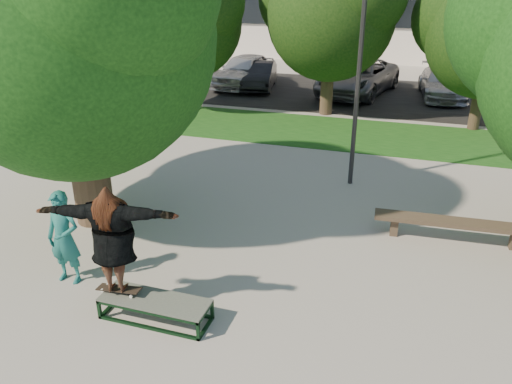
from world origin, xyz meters
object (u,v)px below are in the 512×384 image
(lamppost, at_px, (360,64))
(grind_box, at_px, (156,309))
(car_grey, at_px, (358,77))
(bench, at_px, (454,224))
(tree_left, at_px, (67,15))
(car_silver_a, at_px, (244,70))
(car_dark, at_px, (259,76))
(car_silver_b, at_px, (443,83))
(bystander, at_px, (64,238))

(lamppost, height_order, grind_box, lamppost)
(car_grey, bearing_deg, lamppost, -71.33)
(bench, xyz_separation_m, car_grey, (-3.80, 13.59, 0.37))
(tree_left, bearing_deg, car_silver_a, 96.02)
(tree_left, relative_size, car_dark, 1.84)
(tree_left, distance_m, car_dark, 15.16)
(car_silver_a, relative_size, car_dark, 1.20)
(bench, relative_size, car_silver_b, 0.71)
(car_silver_a, distance_m, car_dark, 0.91)
(lamppost, relative_size, car_dark, 1.58)
(bystander, xyz_separation_m, bench, (6.71, 3.69, -0.46))
(car_silver_a, bearing_deg, car_dark, -9.66)
(grind_box, relative_size, bystander, 1.03)
(car_dark, relative_size, car_silver_b, 0.85)
(tree_left, relative_size, car_grey, 1.26)
(bystander, bearing_deg, car_silver_b, 68.35)
(tree_left, xyz_separation_m, grind_box, (3.12, -2.87, -4.23))
(car_silver_a, distance_m, car_grey, 5.56)
(lamppost, xyz_separation_m, grind_box, (-2.17, -6.78, -2.96))
(bench, height_order, car_dark, car_dark)
(car_grey, xyz_separation_m, car_silver_b, (3.77, 0.48, -0.12))
(bystander, xyz_separation_m, car_silver_a, (-2.66, 17.26, -0.08))
(bench, distance_m, car_silver_a, 16.50)
(bystander, distance_m, car_dark, 17.11)
(lamppost, xyz_separation_m, car_silver_b, (2.47, 11.50, -2.49))
(grind_box, height_order, bench, bench)
(bench, bearing_deg, tree_left, -173.70)
(tree_left, xyz_separation_m, bystander, (1.08, -2.35, -3.54))
(bench, xyz_separation_m, car_silver_b, (-0.03, 14.07, 0.25))
(car_silver_a, bearing_deg, tree_left, -77.58)
(tree_left, bearing_deg, car_dark, 92.76)
(lamppost, bearing_deg, bench, -45.80)
(lamppost, relative_size, bystander, 3.48)
(car_silver_b, bearing_deg, tree_left, -122.72)
(car_grey, bearing_deg, bystander, -87.63)
(grind_box, relative_size, car_silver_a, 0.39)
(bystander, relative_size, car_silver_a, 0.38)
(bystander, bearing_deg, grind_box, -15.43)
(bench, bearing_deg, car_dark, 119.10)
(car_silver_a, bearing_deg, bench, -49.01)
(lamppost, distance_m, bystander, 7.88)
(grind_box, distance_m, bystander, 2.21)
(tree_left, bearing_deg, car_silver_b, 63.26)
(car_grey, distance_m, car_silver_b, 3.81)
(tree_left, relative_size, bench, 2.18)
(bystander, height_order, car_silver_b, bystander)
(bystander, xyz_separation_m, car_silver_b, (6.68, 17.76, -0.21))
(bench, xyz_separation_m, car_dark, (-8.50, 13.33, 0.22))
(grind_box, height_order, car_grey, car_grey)
(bench, relative_size, car_silver_a, 0.70)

